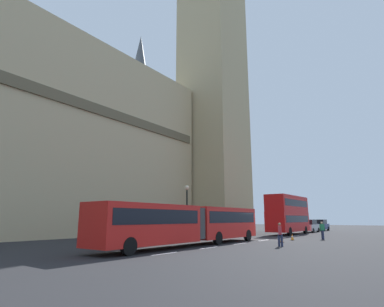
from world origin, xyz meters
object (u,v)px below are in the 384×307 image
(pedestrian_by_kerb, at_px, (322,230))
(sedan_lead, at_px, (310,226))
(traffic_cone_west, at_px, (282,239))
(pedestrian_near_cones, at_px, (280,234))
(street_lamp, at_px, (187,208))
(sedan_trailing, at_px, (321,225))
(traffic_cone_middle, at_px, (292,237))
(clock_tower, at_px, (212,21))
(articulated_bus, at_px, (190,222))
(double_decker_bus, at_px, (288,213))

(pedestrian_by_kerb, bearing_deg, sedan_lead, 19.99)
(traffic_cone_west, xyz_separation_m, pedestrian_near_cones, (-4.08, -1.45, 0.63))
(sedan_lead, bearing_deg, street_lamp, 168.89)
(street_lamp, bearing_deg, pedestrian_near_cones, -101.45)
(traffic_cone_west, bearing_deg, sedan_lead, 10.22)
(sedan_lead, relative_size, pedestrian_by_kerb, 2.60)
(sedan_lead, xyz_separation_m, pedestrian_near_cones, (-26.20, -5.44, -0.00))
(sedan_trailing, distance_m, pedestrian_near_cones, 33.76)
(traffic_cone_middle, bearing_deg, pedestrian_near_cones, -167.48)
(clock_tower, xyz_separation_m, articulated_bus, (-25.51, -13.99, -37.66))
(clock_tower, relative_size, pedestrian_by_kerb, 44.55)
(sedan_trailing, xyz_separation_m, pedestrian_near_cones, (-33.29, -5.65, -0.00))
(sedan_lead, xyz_separation_m, street_lamp, (-24.14, 4.74, 2.14))
(articulated_bus, relative_size, pedestrian_near_cones, 10.31)
(clock_tower, xyz_separation_m, traffic_cone_west, (-18.05, -18.21, -39.12))
(traffic_cone_west, distance_m, street_lamp, 9.38)
(sedan_lead, relative_size, street_lamp, 0.83)
(articulated_bus, height_order, sedan_trailing, articulated_bus)
(articulated_bus, bearing_deg, clock_tower, 28.74)
(clock_tower, distance_m, sedan_lead, 41.24)
(sedan_lead, height_order, sedan_trailing, same)
(double_decker_bus, height_order, pedestrian_by_kerb, double_decker_bus)
(articulated_bus, bearing_deg, pedestrian_by_kerb, -23.94)
(sedan_trailing, relative_size, pedestrian_by_kerb, 2.60)
(articulated_bus, distance_m, traffic_cone_middle, 11.44)
(articulated_bus, distance_m, street_lamp, 7.19)
(sedan_lead, relative_size, traffic_cone_west, 7.59)
(double_decker_bus, relative_size, street_lamp, 1.82)
(sedan_lead, bearing_deg, clock_tower, 105.96)
(articulated_bus, bearing_deg, traffic_cone_west, -29.50)
(traffic_cone_west, bearing_deg, clock_tower, 45.26)
(traffic_cone_west, relative_size, pedestrian_by_kerb, 0.34)
(double_decker_bus, height_order, traffic_cone_west, double_decker_bus)
(sedan_lead, bearing_deg, pedestrian_by_kerb, -160.01)
(double_decker_bus, distance_m, sedan_lead, 8.46)
(sedan_lead, distance_m, street_lamp, 24.69)
(articulated_bus, height_order, pedestrian_near_cones, articulated_bus)
(articulated_bus, xyz_separation_m, sedan_lead, (29.58, -0.23, -0.83))
(street_lamp, bearing_deg, double_decker_bus, -15.84)
(traffic_cone_middle, height_order, pedestrian_by_kerb, pedestrian_by_kerb)
(articulated_bus, distance_m, traffic_cone_west, 8.70)
(double_decker_bus, bearing_deg, sedan_trailing, -0.06)
(sedan_trailing, xyz_separation_m, street_lamp, (-31.23, 4.52, 2.14))
(sedan_trailing, height_order, traffic_cone_middle, sedan_trailing)
(double_decker_bus, height_order, pedestrian_near_cones, double_decker_bus)
(double_decker_bus, distance_m, pedestrian_by_kerb, 9.96)
(pedestrian_by_kerb, bearing_deg, double_decker_bus, 38.13)
(articulated_bus, height_order, double_decker_bus, double_decker_bus)
(clock_tower, bearing_deg, sedan_lead, -74.04)
(traffic_cone_west, bearing_deg, double_decker_bus, 16.96)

